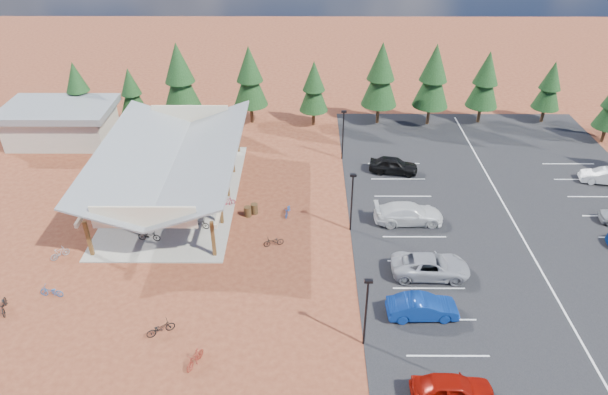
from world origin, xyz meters
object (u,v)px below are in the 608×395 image
(bike_6, at_px, (214,176))
(car_4, at_px, (394,165))
(trash_bin_0, at_px, (254,209))
(bike_9, at_px, (60,253))
(bike_4, at_px, (199,223))
(bike_12, at_px, (160,328))
(car_9, at_px, (605,176))
(bike_3, at_px, (153,155))
(lamp_post_0, at_px, (366,308))
(outbuilding, at_px, (61,123))
(bike_7, at_px, (217,160))
(car_3, at_px, (409,213))
(car_2, at_px, (431,266))
(bike_0, at_px, (149,236))
(bike_16, at_px, (274,241))
(bike_15, at_px, (227,202))
(bike_1, at_px, (131,199))
(bike_2, at_px, (162,189))
(car_0, at_px, (453,389))
(car_1, at_px, (422,307))
(bike_8, at_px, (4,305))
(trash_bin_1, at_px, (248,212))
(bike_11, at_px, (195,358))
(bike_14, at_px, (288,210))
(lamp_post_1, at_px, (352,198))
(bike_10, at_px, (51,292))
(bike_pavilion, at_px, (171,158))
(lamp_post_2, at_px, (343,132))
(bike_5, at_px, (194,210))

(bike_6, bearing_deg, car_4, -92.88)
(trash_bin_0, bearing_deg, bike_9, -156.75)
(bike_4, height_order, bike_12, bike_4)
(car_9, bearing_deg, bike_3, -85.12)
(lamp_post_0, bearing_deg, car_4, 77.59)
(outbuilding, bearing_deg, bike_7, -17.50)
(bike_7, xyz_separation_m, car_3, (16.99, -9.60, 0.29))
(bike_7, distance_m, car_2, 23.84)
(bike_0, relative_size, bike_16, 1.13)
(bike_15, bearing_deg, bike_1, 58.36)
(bike_2, bearing_deg, car_0, -153.99)
(car_1, bearing_deg, bike_8, 87.00)
(bike_4, xyz_separation_m, bike_6, (0.11, 7.63, -0.07))
(bike_4, height_order, car_9, car_9)
(bike_2, xyz_separation_m, bike_15, (5.95, -2.03, -0.10))
(trash_bin_1, distance_m, bike_1, 10.37)
(bike_9, relative_size, bike_11, 0.86)
(bike_14, bearing_deg, car_2, -26.69)
(trash_bin_0, distance_m, bike_0, 8.79)
(outbuilding, bearing_deg, bike_16, -38.33)
(trash_bin_1, xyz_separation_m, bike_3, (-10.12, 9.58, 0.19))
(lamp_post_1, xyz_separation_m, bike_16, (-6.04, -2.15, -2.56))
(bike_2, bearing_deg, car_1, -144.72)
(bike_6, height_order, bike_10, bike_6)
(trash_bin_0, bearing_deg, bike_11, -97.75)
(bike_pavilion, height_order, bike_15, bike_pavilion)
(bike_7, distance_m, bike_11, 24.46)
(bike_1, xyz_separation_m, bike_9, (-3.29, -7.39, -0.11))
(lamp_post_1, bearing_deg, lamp_post_2, 90.00)
(trash_bin_0, xyz_separation_m, car_4, (12.57, 6.94, 0.36))
(lamp_post_2, distance_m, bike_3, 18.68)
(bike_0, distance_m, bike_8, 10.82)
(car_2, bearing_deg, bike_3, 56.08)
(lamp_post_1, bearing_deg, car_3, 12.89)
(lamp_post_0, xyz_separation_m, bike_11, (-10.07, -1.67, -2.46))
(bike_14, distance_m, car_0, 20.49)
(bike_3, distance_m, car_2, 29.26)
(bike_15, xyz_separation_m, bike_16, (4.28, -5.42, -0.06))
(bike_pavilion, distance_m, car_9, 38.89)
(bike_14, bearing_deg, lamp_post_2, 72.42)
(lamp_post_1, height_order, bike_2, lamp_post_1)
(bike_15, xyz_separation_m, car_2, (15.62, -8.78, 0.34))
(bike_9, bearing_deg, bike_10, 148.17)
(outbuilding, relative_size, bike_6, 7.23)
(bike_3, distance_m, car_3, 25.53)
(bike_5, bearing_deg, bike_pavilion, 41.99)
(bike_7, xyz_separation_m, car_2, (17.49, -16.21, 0.25))
(bike_10, relative_size, bike_14, 1.02)
(bike_8, bearing_deg, lamp_post_1, -0.16)
(bike_10, xyz_separation_m, bike_14, (15.78, 10.00, -0.01))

